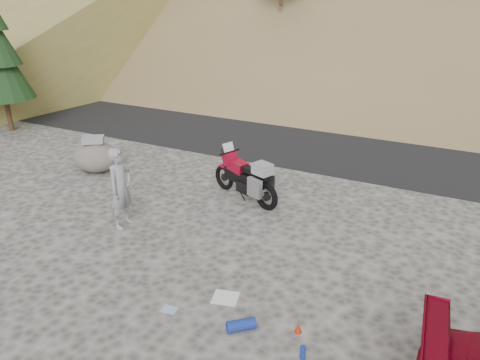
# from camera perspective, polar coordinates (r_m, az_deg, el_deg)

# --- Properties ---
(ground) EXTENTS (140.00, 140.00, 0.00)m
(ground) POSITION_cam_1_polar(r_m,az_deg,el_deg) (9.70, -5.53, -9.49)
(ground) COLOR #44423F
(ground) RESTS_ON ground
(road) EXTENTS (120.00, 7.00, 0.05)m
(road) POSITION_cam_1_polar(r_m,az_deg,el_deg) (17.28, 10.54, 5.07)
(road) COLOR black
(road) RESTS_ON ground
(motorcycle) EXTENTS (2.22, 1.16, 1.39)m
(motorcycle) POSITION_cam_1_polar(r_m,az_deg,el_deg) (11.86, 0.91, 0.14)
(motorcycle) COLOR black
(motorcycle) RESTS_ON ground
(man) EXTENTS (0.48, 0.71, 1.89)m
(man) POSITION_cam_1_polar(r_m,az_deg,el_deg) (11.19, -13.86, -5.40)
(man) COLOR gray
(man) RESTS_ON ground
(boulder) EXTENTS (1.72, 1.61, 1.08)m
(boulder) POSITION_cam_1_polar(r_m,az_deg,el_deg) (14.44, -17.24, 2.80)
(boulder) COLOR #5E5950
(boulder) RESTS_ON ground
(gear_white_cloth) EXTENTS (0.54, 0.50, 0.02)m
(gear_white_cloth) POSITION_cam_1_polar(r_m,az_deg,el_deg) (8.59, -1.78, -14.14)
(gear_white_cloth) COLOR white
(gear_white_cloth) RESTS_ON ground
(gear_blue_mat) EXTENTS (0.48, 0.46, 0.19)m
(gear_blue_mat) POSITION_cam_1_polar(r_m,az_deg,el_deg) (7.89, 0.14, -17.26)
(gear_blue_mat) COLOR navy
(gear_blue_mat) RESTS_ON ground
(gear_bottle) EXTENTS (0.08, 0.08, 0.23)m
(gear_bottle) POSITION_cam_1_polar(r_m,az_deg,el_deg) (7.46, 7.67, -20.14)
(gear_bottle) COLOR navy
(gear_bottle) RESTS_ON ground
(gear_funnel) EXTENTS (0.16, 0.16, 0.16)m
(gear_funnel) POSITION_cam_1_polar(r_m,az_deg,el_deg) (7.91, 7.12, -17.47)
(gear_funnel) COLOR #B5220C
(gear_funnel) RESTS_ON ground
(gear_blue_cloth) EXTENTS (0.29, 0.22, 0.01)m
(gear_blue_cloth) POSITION_cam_1_polar(r_m,az_deg,el_deg) (8.42, -8.60, -15.34)
(gear_blue_cloth) COLOR #8AA9D6
(gear_blue_cloth) RESTS_ON ground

